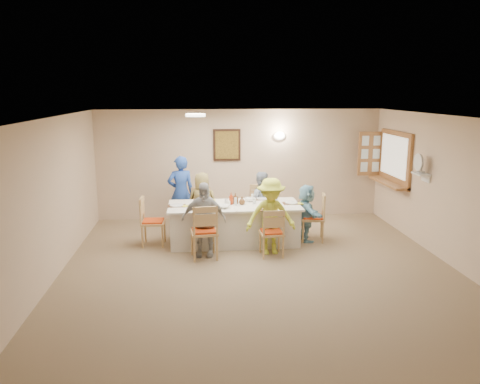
{
  "coord_description": "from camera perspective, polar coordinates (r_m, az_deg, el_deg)",
  "views": [
    {
      "loc": [
        -1.02,
        -7.09,
        2.89
      ],
      "look_at": [
        -0.2,
        1.4,
        1.05
      ],
      "focal_mm": 35.0,
      "sensor_mm": 36.0,
      "label": 1
    }
  ],
  "objects": [
    {
      "name": "teacup_b",
      "position": [
        9.54,
        1.59,
        -0.49
      ],
      "size": [
        0.14,
        0.14,
        0.08
      ],
      "primitive_type": "imported",
      "rotation": [
        0.0,
        0.0,
        -0.33
      ],
      "color": "white",
      "rests_on": "dining_table"
    },
    {
      "name": "hatch_sill",
      "position": [
        10.52,
        17.59,
        1.11
      ],
      "size": [
        0.3,
        1.5,
        0.05
      ],
      "primitive_type": "cube",
      "color": "#9C6138",
      "rests_on": "room_walls"
    },
    {
      "name": "diner_back_right",
      "position": [
        9.73,
        2.48,
        -1.22
      ],
      "size": [
        0.7,
        0.59,
        1.28
      ],
      "primitive_type": "imported",
      "rotation": [
        0.0,
        0.0,
        3.06
      ],
      "color": "#8692A7",
      "rests_on": "ground"
    },
    {
      "name": "wall_sconce",
      "position": [
        10.75,
        4.83,
        6.85
      ],
      "size": [
        0.26,
        0.09,
        0.18
      ],
      "primitive_type": "ellipsoid",
      "color": "white",
      "rests_on": "room_walls"
    },
    {
      "name": "chair_front_left",
      "position": [
        8.25,
        -4.4,
        -4.73
      ],
      "size": [
        0.53,
        0.53,
        0.99
      ],
      "primitive_type": null,
      "rotation": [
        0.0,
        0.0,
        3.25
      ],
      "color": "tan",
      "rests_on": "ground"
    },
    {
      "name": "plate_br",
      "position": [
        9.45,
        2.71,
        -0.79
      ],
      "size": [
        0.23,
        0.23,
        0.01
      ],
      "primitive_type": "cylinder",
      "color": "white",
      "rests_on": "dining_table"
    },
    {
      "name": "placemat_re",
      "position": [
        9.14,
        6.31,
        -1.37
      ],
      "size": [
        0.34,
        0.25,
        0.01
      ],
      "primitive_type": "cube",
      "color": "#472B19",
      "rests_on": "dining_table"
    },
    {
      "name": "placemat_br",
      "position": [
        9.45,
        2.7,
        -0.85
      ],
      "size": [
        0.32,
        0.24,
        0.01
      ],
      "primitive_type": "cube",
      "color": "#472B19",
      "rests_on": "dining_table"
    },
    {
      "name": "room_walls",
      "position": [
        7.3,
        2.62,
        1.29
      ],
      "size": [
        7.0,
        7.0,
        7.0
      ],
      "color": "#C8AD92",
      "rests_on": "ground"
    },
    {
      "name": "napkin_fr",
      "position": [
        8.63,
        4.73,
        -2.1
      ],
      "size": [
        0.14,
        0.14,
        0.01
      ],
      "primitive_type": "cube",
      "color": "yellow",
      "rests_on": "dining_table"
    },
    {
      "name": "chair_right_end",
      "position": [
        9.31,
        8.86,
        -3.02
      ],
      "size": [
        0.53,
        0.53,
        0.95
      ],
      "primitive_type": null,
      "rotation": [
        0.0,
        0.0,
        -1.76
      ],
      "color": "tan",
      "rests_on": "ground"
    },
    {
      "name": "chair_back_right",
      "position": [
        9.88,
        2.38,
        -1.97
      ],
      "size": [
        0.51,
        0.51,
        0.96
      ],
      "primitive_type": null,
      "rotation": [
        0.0,
        0.0,
        -0.13
      ],
      "color": "tan",
      "rests_on": "ground"
    },
    {
      "name": "condiment_ketchup",
      "position": [
        8.98,
        -1.09,
        -0.8
      ],
      "size": [
        0.14,
        0.14,
        0.23
      ],
      "primitive_type": "imported",
      "rotation": [
        0.0,
        0.0,
        -0.3
      ],
      "color": "#BD3710",
      "rests_on": "dining_table"
    },
    {
      "name": "diner_front_left",
      "position": [
        8.32,
        -4.44,
        -3.35
      ],
      "size": [
        0.87,
        0.54,
        1.34
      ],
      "primitive_type": "imported",
      "rotation": [
        0.0,
        0.0,
        -0.14
      ],
      "color": "#A9A9A9",
      "rests_on": "ground"
    },
    {
      "name": "placemat_le",
      "position": [
        8.96,
        -7.74,
        -1.68
      ],
      "size": [
        0.34,
        0.25,
        0.01
      ],
      "primitive_type": "cube",
      "color": "#472B19",
      "rests_on": "dining_table"
    },
    {
      "name": "plate_re",
      "position": [
        9.14,
        6.31,
        -1.3
      ],
      "size": [
        0.24,
        0.24,
        0.02
      ],
      "primitive_type": "cylinder",
      "color": "white",
      "rests_on": "dining_table"
    },
    {
      "name": "caregiver",
      "position": [
        10.07,
        -7.22,
        -0.01
      ],
      "size": [
        0.72,
        0.6,
        1.56
      ],
      "primitive_type": "imported",
      "rotation": [
        0.0,
        0.0,
        3.34
      ],
      "color": "#254AAB",
      "rests_on": "ground"
    },
    {
      "name": "drinking_glass",
      "position": [
        9.0,
        -1.69,
        -1.15
      ],
      "size": [
        0.07,
        0.07,
        0.1
      ],
      "primitive_type": "cylinder",
      "color": "silver",
      "rests_on": "dining_table"
    },
    {
      "name": "napkin_br",
      "position": [
        9.43,
        3.83,
        -0.85
      ],
      "size": [
        0.14,
        0.14,
        0.01
      ],
      "primitive_type": "cube",
      "color": "yellow",
      "rests_on": "dining_table"
    },
    {
      "name": "condiment_brown",
      "position": [
        9.04,
        -0.58,
        -0.78
      ],
      "size": [
        0.14,
        0.15,
        0.21
      ],
      "primitive_type": "imported",
      "rotation": [
        0.0,
        0.0,
        0.29
      ],
      "color": "#5A3618",
      "rests_on": "dining_table"
    },
    {
      "name": "chair_front_right",
      "position": [
        8.37,
        3.87,
        -4.86
      ],
      "size": [
        0.44,
        0.44,
        0.89
      ],
      "primitive_type": null,
      "rotation": [
        0.0,
        0.0,
        3.18
      ],
      "color": "tan",
      "rests_on": "ground"
    },
    {
      "name": "wall_picture",
      "position": [
        10.65,
        -1.61,
        5.75
      ],
      "size": [
        0.62,
        0.05,
        0.72
      ],
      "color": "black",
      "rests_on": "room_walls"
    },
    {
      "name": "plate_fl",
      "position": [
        8.54,
        -4.49,
        -2.22
      ],
      "size": [
        0.24,
        0.24,
        0.02
      ],
      "primitive_type": "cylinder",
      "color": "white",
      "rests_on": "dining_table"
    },
    {
      "name": "plate_fr",
      "position": [
        8.64,
        3.5,
        -2.03
      ],
      "size": [
        0.23,
        0.23,
        0.01
      ],
      "primitive_type": "cylinder",
      "color": "white",
      "rests_on": "dining_table"
    },
    {
      "name": "napkin_re",
      "position": [
        9.13,
        7.48,
        -1.37
      ],
      "size": [
        0.14,
        0.14,
        0.01
      ],
      "primitive_type": "cube",
      "color": "yellow",
      "rests_on": "dining_table"
    },
    {
      "name": "teacup_a",
      "position": [
        8.6,
        -5.91,
        -1.91
      ],
      "size": [
        0.14,
        0.14,
        0.09
      ],
      "primitive_type": "imported",
      "rotation": [
        0.0,
        0.0,
        -0.11
      ],
      "color": "white",
      "rests_on": "dining_table"
    },
    {
      "name": "fan_shelf",
      "position": [
        9.26,
        21.21,
        2.08
      ],
      "size": [
        0.22,
        0.36,
        0.03
      ],
      "primitive_type": "cube",
      "color": "white",
      "rests_on": "room_walls"
    },
    {
      "name": "plate_bl",
      "position": [
        9.36,
        -4.59,
        -0.95
      ],
      "size": [
        0.26,
        0.26,
        0.02
      ],
      "primitive_type": "cylinder",
      "color": "white",
      "rests_on": "dining_table"
    },
    {
      "name": "ground",
      "position": [
        7.73,
        2.51,
        -9.81
      ],
      "size": [
        7.0,
        7.0,
        0.0
      ],
      "primitive_type": "plane",
      "color": "#786347"
    },
    {
      "name": "placemat_fl",
      "position": [
        8.54,
        -4.49,
        -2.29
      ],
      "size": [
        0.33,
        0.24,
        0.01
      ],
      "primitive_type": "cube",
      "color": "#472B19",
      "rests_on": "dining_table"
    },
    {
      "name": "dining_table",
      "position": [
        9.08,
        -0.7,
        -3.88
      ],
      "size": [
        2.52,
        1.07,
        0.76
      ],
      "primitive_type": "cube",
      "color": "silver",
      "rests_on": "ground"
    },
    {
      "name": "napkin_fl",
      "position": [
        8.5,
        -3.27,
        -2.3
      ],
      "size": [
        0.13,
        0.13,
        0.01
      ],
      "primitive_type": "cube",
      "color": "yellow",
      "rests_on": "dining_table"
    },
    {
      "name": "plate_le",
      "position": [
        8.96,
        -7.74,
        -1.62
      ],
      "size": [
        0.26,
        0.26,
        0.02
      ],
      "primitive_type": "cylinder",
      "color": "white",
      "rests_on": "dining_table"
    },
    {
      "name": "condiment_malt",
      "position": [
        8.97,
        0.25,
        -1.05
      ],
      "size": [
        0.13,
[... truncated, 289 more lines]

